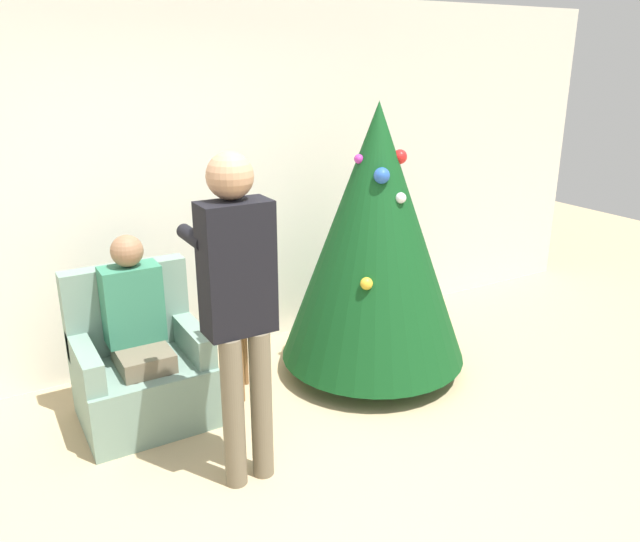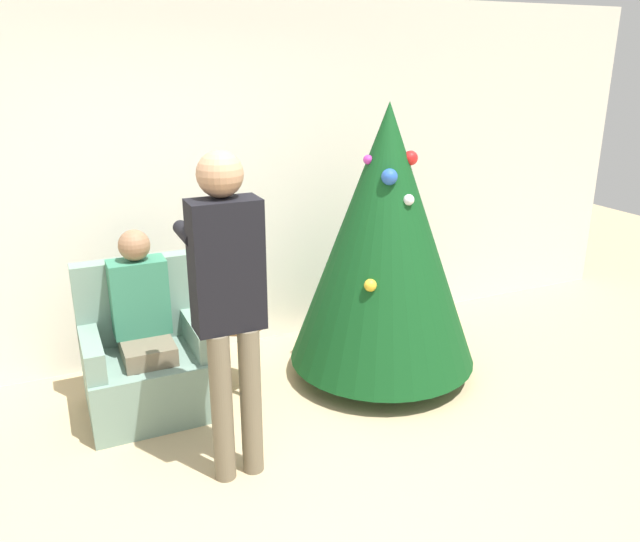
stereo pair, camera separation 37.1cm
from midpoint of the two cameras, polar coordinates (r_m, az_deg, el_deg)
ground_plane at (r=3.47m, az=4.66°, el=-21.55°), size 14.00×14.00×0.00m
wall_back at (r=4.79m, az=-7.96°, el=7.92°), size 8.00×0.06×2.70m
christmas_tree at (r=4.43m, az=8.38°, el=3.05°), size 1.36×1.36×1.98m
armchair at (r=4.30m, az=-13.20°, el=-8.11°), size 0.79×0.69×0.99m
person_seated at (r=4.13m, az=-13.45°, el=-4.14°), size 0.36×0.46×1.23m
person_standing at (r=3.27m, az=-5.22°, el=-1.88°), size 0.39×0.57×1.82m
side_stool at (r=4.37m, az=-5.09°, el=-5.68°), size 0.39×0.39×0.53m
laptop at (r=4.33m, az=-5.13°, el=-4.45°), size 0.30×0.24×0.02m
book at (r=4.32m, az=-5.14°, el=-4.19°), size 0.20×0.12×0.02m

